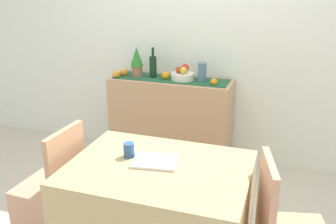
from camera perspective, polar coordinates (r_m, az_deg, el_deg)
ground_plane at (r=3.32m, az=-1.26°, el=-14.55°), size 6.40×6.40×0.02m
room_wall_rear at (r=3.91m, az=4.54°, el=12.19°), size 6.40×0.06×2.70m
sideboard_console at (r=3.94m, az=0.41°, el=-1.30°), size 1.23×0.42×0.89m
table_runner at (r=3.80m, az=0.43°, el=4.99°), size 1.15×0.32×0.01m
fruit_bowl at (r=3.76m, az=2.21°, el=5.37°), size 0.23×0.23×0.07m
apple_rear at (r=3.71m, az=2.36°, el=6.25°), size 0.07×0.07×0.07m
apple_upper at (r=3.75m, az=1.58°, el=6.36°), size 0.06×0.06×0.06m
apple_left at (r=3.79m, az=2.58°, el=6.62°), size 0.08×0.08×0.08m
wine_bottle at (r=3.84m, az=-2.26°, el=6.85°), size 0.07×0.07×0.31m
ceramic_vase at (r=3.70m, az=5.13°, el=5.93°), size 0.08×0.08×0.19m
potted_plant at (r=3.89m, az=-4.70°, el=7.69°), size 0.13×0.13×0.30m
orange_loose_end at (r=3.94m, az=-6.64°, el=5.92°), size 0.07×0.07×0.07m
orange_loose_mid at (r=3.78m, az=-0.40°, el=5.49°), size 0.08×0.08×0.08m
orange_loose_far at (r=3.61m, az=6.92°, el=4.52°), size 0.07×0.07×0.07m
orange_loose_near_bowl at (r=3.89m, az=-7.75°, el=5.65°), size 0.07×0.07×0.07m
dining_table at (r=2.59m, az=-1.38°, el=-15.38°), size 1.13×0.84×0.74m
open_book at (r=2.44m, az=-1.94°, el=-7.41°), size 0.31×0.25×0.02m
coffee_cup at (r=2.51m, az=-5.87°, el=-5.66°), size 0.07×0.07×0.10m
chair_near_window at (r=2.99m, az=-16.98°, el=-13.48°), size 0.42×0.42×0.90m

